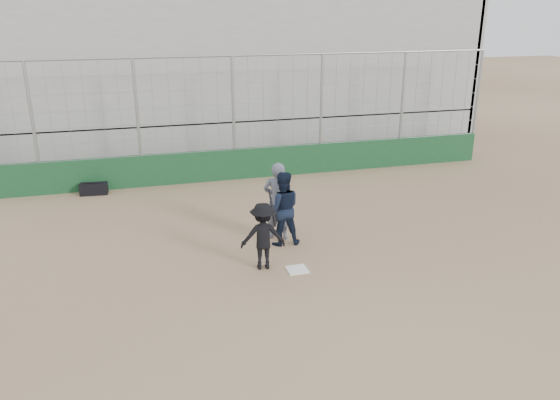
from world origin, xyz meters
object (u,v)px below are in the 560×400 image
object	(u,v)px
umpire	(278,205)
batter_at_plate	(263,236)
catcher_crouched	(282,221)
equipment_bag	(94,189)

from	to	relation	value
umpire	batter_at_plate	bearing A→B (deg)	87.86
batter_at_plate	catcher_crouched	size ratio (longest dim) A/B	1.38
batter_at_plate	equipment_bag	size ratio (longest dim) A/B	2.00
catcher_crouched	equipment_bag	bearing A→B (deg)	131.46
equipment_bag	umpire	bearing A→B (deg)	-46.17
umpire	equipment_bag	size ratio (longest dim) A/B	2.08
batter_at_plate	catcher_crouched	world-z (taller)	batter_at_plate
batter_at_plate	equipment_bag	bearing A→B (deg)	121.45
equipment_bag	catcher_crouched	bearing A→B (deg)	-48.54
batter_at_plate	catcher_crouched	bearing A→B (deg)	55.63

